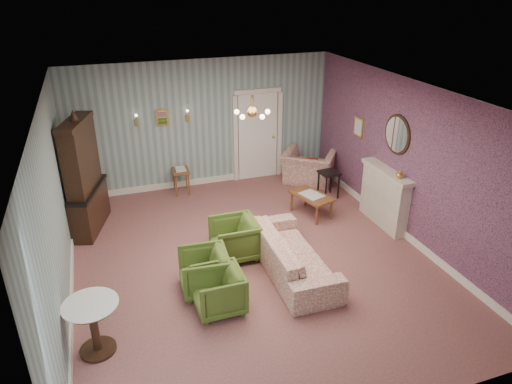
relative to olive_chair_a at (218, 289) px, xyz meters
name	(u,v)px	position (x,y,z in m)	size (l,w,h in m)	color
floor	(253,259)	(0.91, 1.09, -0.36)	(7.00, 7.00, 0.00)	#8A5550
ceiling	(252,96)	(0.91, 1.09, 2.54)	(7.00, 7.00, 0.00)	white
wall_back	(203,124)	(0.91, 4.59, 1.09)	(6.00, 6.00, 0.00)	slate
wall_front	(366,321)	(0.91, -2.41, 1.09)	(6.00, 6.00, 0.00)	slate
wall_left	(55,212)	(-2.09, 1.09, 1.09)	(7.00, 7.00, 0.00)	slate
wall_right	(409,162)	(3.91, 1.09, 1.09)	(7.00, 7.00, 0.00)	slate
wall_right_floral	(408,162)	(3.89, 1.09, 1.09)	(7.00, 7.00, 0.00)	#AF5769
door	(258,135)	(2.21, 4.55, 0.72)	(1.12, 0.12, 2.16)	white
olive_chair_a	(218,289)	(0.00, 0.00, 0.00)	(0.70, 0.66, 0.72)	#4A6423
olive_chair_b	(204,269)	(-0.09, 0.53, 0.02)	(0.73, 0.68, 0.75)	#4A6423
olive_chair_c	(234,237)	(0.64, 1.30, 0.03)	(0.76, 0.71, 0.79)	#4A6423
sofa_chintz	(293,248)	(1.42, 0.56, 0.09)	(2.29, 0.67, 0.89)	#9B423E
wingback_chair	(309,162)	(3.24, 3.85, 0.15)	(1.16, 0.75, 1.01)	#9B423E
dresser	(82,173)	(-1.74, 3.22, 0.80)	(0.48, 1.39, 2.32)	black
fireplace	(384,197)	(3.77, 1.49, 0.22)	(0.30, 1.40, 1.16)	beige
mantel_vase	(400,174)	(3.75, 1.09, 0.87)	(0.15, 0.15, 0.15)	gold
oval_mirror	(397,135)	(3.87, 1.49, 1.49)	(0.04, 0.76, 0.84)	white
framed_print	(359,127)	(3.88, 2.84, 1.24)	(0.04, 0.34, 0.42)	gold
coffee_table	(311,205)	(2.58, 2.29, -0.13)	(0.50, 0.90, 0.46)	brown
side_table_black	(328,184)	(3.31, 2.95, -0.06)	(0.40, 0.40, 0.61)	black
pedestal_table	(94,328)	(-1.74, -0.31, 0.03)	(0.72, 0.72, 0.78)	black
nesting_table	(181,180)	(0.27, 4.24, -0.06)	(0.36, 0.47, 0.61)	brown
gilt_mirror_back	(162,118)	(0.01, 4.55, 1.34)	(0.28, 0.06, 0.36)	gold
sconce_left	(136,120)	(-0.54, 4.53, 1.34)	(0.16, 0.12, 0.30)	gold
sconce_right	(187,116)	(0.56, 4.53, 1.34)	(0.16, 0.12, 0.30)	gold
chandelier	(252,113)	(0.91, 1.09, 2.27)	(0.56, 0.56, 0.36)	gold
burgundy_cushion	(310,166)	(3.19, 3.70, 0.12)	(0.38, 0.10, 0.38)	maroon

